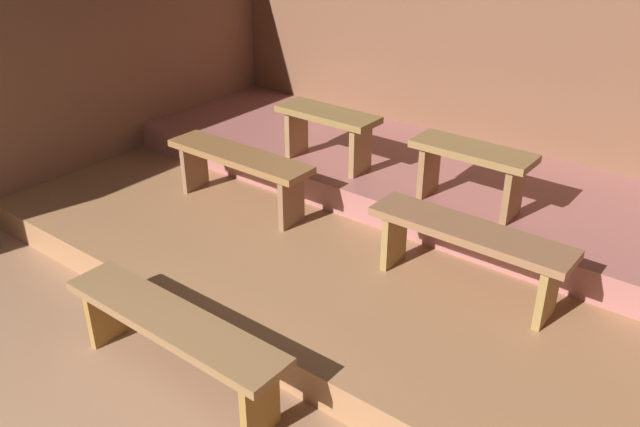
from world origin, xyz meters
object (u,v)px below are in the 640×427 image
at_px(bench_middle_left, 328,125).
at_px(bench_middle_right, 472,163).
at_px(bench_floor_center, 173,330).
at_px(bench_lower_right, 468,242).
at_px(bench_lower_left, 239,164).

xyz_separation_m(bench_middle_left, bench_middle_right, (1.31, 0.00, 0.00)).
distance_m(bench_floor_center, bench_lower_right, 1.89).
bearing_deg(bench_middle_left, bench_lower_right, -22.93).
xyz_separation_m(bench_lower_left, bench_lower_right, (2.02, 0.00, 0.00)).
bearing_deg(bench_middle_left, bench_middle_right, 0.00).
xyz_separation_m(bench_floor_center, bench_lower_right, (1.02, 1.58, 0.23)).
bearing_deg(bench_floor_center, bench_lower_right, 57.13).
height_order(bench_floor_center, bench_middle_left, bench_middle_left).
bearing_deg(bench_floor_center, bench_middle_left, 105.74).
relative_size(bench_floor_center, bench_middle_right, 1.75).
xyz_separation_m(bench_lower_left, bench_middle_right, (1.66, 0.70, 0.21)).
distance_m(bench_floor_center, bench_middle_right, 2.42).
relative_size(bench_lower_left, bench_middle_right, 1.49).
distance_m(bench_lower_left, bench_middle_right, 1.82).
relative_size(bench_lower_left, bench_middle_left, 1.49).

